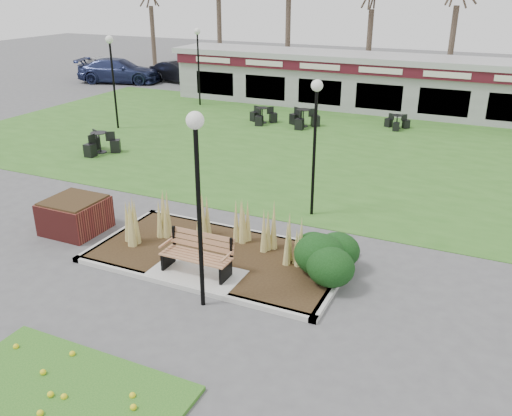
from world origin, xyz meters
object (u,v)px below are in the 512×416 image
at_px(bistro_set_a, 100,146).
at_px(bistro_set_b, 262,118).
at_px(brick_planter, 75,215).
at_px(lamp_post_near_left, 197,169).
at_px(car_black, 179,72).
at_px(car_blue, 119,71).
at_px(lamp_post_far_left, 198,50).
at_px(bistro_set_c, 303,121).
at_px(lamp_post_mid_left, 112,62).
at_px(car_silver, 105,66).
at_px(lamp_post_near_right, 316,119).
at_px(food_pavilion, 386,83).
at_px(park_bench, 198,253).
at_px(bistro_set_d, 397,124).

relative_size(bistro_set_a, bistro_set_b, 1.11).
relative_size(brick_planter, bistro_set_a, 0.95).
distance_m(lamp_post_near_left, bistro_set_a, 12.72).
xyz_separation_m(brick_planter, car_black, (-10.39, 21.86, 0.24)).
relative_size(lamp_post_near_left, car_blue, 0.75).
bearing_deg(car_black, bistro_set_b, -118.09).
xyz_separation_m(lamp_post_near_left, lamp_post_far_left, (-10.48, 17.80, -0.05)).
bearing_deg(bistro_set_c, lamp_post_mid_left, -153.47).
distance_m(car_silver, car_blue, 3.03).
height_order(lamp_post_near_right, car_black, lamp_post_near_right).
xyz_separation_m(food_pavilion, lamp_post_mid_left, (-10.65, -9.16, 1.63)).
bearing_deg(lamp_post_mid_left, car_blue, 127.51).
bearing_deg(lamp_post_mid_left, lamp_post_near_left, -45.57).
height_order(park_bench, lamp_post_near_left, lamp_post_near_left).
bearing_deg(bistro_set_c, lamp_post_far_left, 162.34).
distance_m(lamp_post_mid_left, car_silver, 16.03).
height_order(lamp_post_near_right, lamp_post_far_left, lamp_post_far_left).
bearing_deg(car_black, lamp_post_near_right, -126.88).
xyz_separation_m(lamp_post_near_right, car_black, (-16.00, 18.01, -2.20)).
relative_size(lamp_post_near_left, bistro_set_c, 2.70).
height_order(lamp_post_near_left, bistro_set_a, lamp_post_near_left).
bearing_deg(lamp_post_mid_left, brick_planter, -57.46).
xyz_separation_m(lamp_post_near_right, car_blue, (-19.77, 16.26, -2.11)).
height_order(lamp_post_mid_left, bistro_set_a, lamp_post_mid_left).
relative_size(park_bench, car_black, 0.39).
bearing_deg(lamp_post_far_left, lamp_post_mid_left, -98.26).
relative_size(food_pavilion, bistro_set_a, 15.58).
bearing_deg(bistro_set_b, bistro_set_c, 4.56).
distance_m(bistro_set_a, car_blue, 17.00).
relative_size(lamp_post_mid_left, car_blue, 0.76).
xyz_separation_m(lamp_post_near_right, bistro_set_c, (-3.94, 9.91, -2.63)).
distance_m(food_pavilion, bistro_set_d, 4.15).
bearing_deg(car_black, car_silver, 102.89).
height_order(food_pavilion, bistro_set_b, food_pavilion).
distance_m(food_pavilion, bistro_set_b, 7.30).
relative_size(park_bench, brick_planter, 1.13).
bearing_deg(car_blue, brick_planter, -161.25).
bearing_deg(bistro_set_c, bistro_set_d, 19.91).
relative_size(food_pavilion, bistro_set_d, 20.37).
height_order(lamp_post_near_right, bistro_set_b, lamp_post_near_right).
bearing_deg(bistro_set_d, lamp_post_far_left, 176.29).
distance_m(lamp_post_near_left, lamp_post_mid_left, 16.25).
height_order(lamp_post_mid_left, bistro_set_d, lamp_post_mid_left).
distance_m(park_bench, bistro_set_b, 15.13).
height_order(brick_planter, lamp_post_near_left, lamp_post_near_left).
distance_m(bistro_set_c, car_silver, 20.05).
distance_m(bistro_set_b, bistro_set_c, 2.08).
relative_size(bistro_set_c, bistro_set_d, 1.30).
distance_m(brick_planter, car_silver, 27.40).
distance_m(lamp_post_mid_left, bistro_set_a, 4.92).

